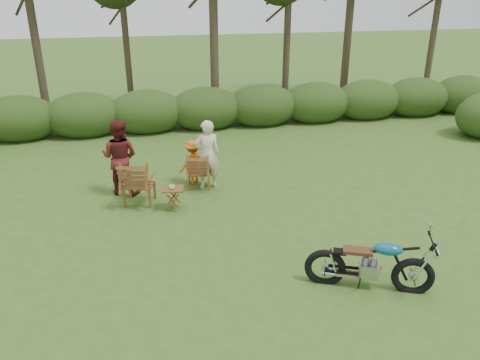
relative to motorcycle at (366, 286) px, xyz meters
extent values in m
plane|color=#32511B|center=(-1.19, 0.76, 0.00)|extent=(80.00, 80.00, 0.00)
cylinder|color=#36281D|center=(-6.69, 11.86, 3.60)|extent=(0.28, 0.28, 7.20)
cylinder|color=#36281D|center=(-3.69, 12.96, 3.15)|extent=(0.24, 0.24, 6.30)
cylinder|color=#36281D|center=(-0.69, 10.76, 3.83)|extent=(0.30, 0.30, 7.65)
cylinder|color=#36281D|center=(2.31, 11.86, 3.24)|extent=(0.26, 0.26, 6.48)
cylinder|color=#36281D|center=(5.31, 12.96, 3.96)|extent=(0.32, 0.32, 7.92)
cylinder|color=#36281D|center=(7.81, 10.76, 3.42)|extent=(0.24, 0.24, 6.84)
ellipsoid|color=#223A15|center=(-7.19, 9.76, 0.63)|extent=(2.52, 1.68, 1.51)
ellipsoid|color=#223A15|center=(-5.19, 9.76, 0.63)|extent=(2.52, 1.68, 1.51)
ellipsoid|color=#223A15|center=(-3.19, 9.76, 0.63)|extent=(2.52, 1.68, 1.51)
ellipsoid|color=#223A15|center=(-1.19, 9.76, 0.63)|extent=(2.52, 1.68, 1.51)
ellipsoid|color=#223A15|center=(0.81, 9.76, 0.63)|extent=(2.52, 1.68, 1.51)
ellipsoid|color=#223A15|center=(2.81, 9.76, 0.63)|extent=(2.52, 1.68, 1.51)
ellipsoid|color=#223A15|center=(4.81, 9.76, 0.63)|extent=(2.52, 1.68, 1.51)
ellipsoid|color=#223A15|center=(6.81, 9.76, 0.63)|extent=(2.52, 1.68, 1.51)
ellipsoid|color=#223A15|center=(8.81, 9.76, 0.63)|extent=(2.52, 1.68, 1.51)
imported|color=beige|center=(-2.87, 3.53, 0.55)|extent=(0.15, 0.15, 0.10)
imported|color=beige|center=(-1.93, 4.59, 0.00)|extent=(0.65, 0.46, 1.69)
imported|color=#561918|center=(-3.96, 4.73, 0.00)|extent=(1.08, 0.98, 1.80)
imported|color=#CF5C13|center=(-2.24, 4.93, 0.00)|extent=(0.83, 0.69, 1.12)
camera|label=1|loc=(-3.43, -5.82, 4.63)|focal=35.00mm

